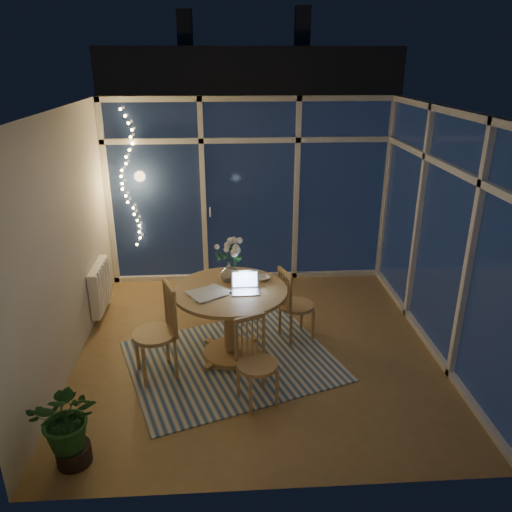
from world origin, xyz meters
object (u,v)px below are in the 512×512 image
dining_table (231,324)px  chair_left (154,332)px  laptop (246,283)px  flower_vase (229,272)px  chair_right (297,304)px  potted_plant (69,424)px  chair_front (257,363)px

dining_table → chair_left: bearing=-158.8°
laptop → flower_vase: 0.34m
chair_left → laptop: size_ratio=3.50×
chair_right → laptop: (-0.60, -0.42, 0.47)m
chair_left → potted_plant: bearing=-45.7°
flower_vase → potted_plant: size_ratio=0.28×
chair_right → laptop: laptop is taller
chair_left → chair_right: bearing=91.2°
laptop → potted_plant: laptop is taller
dining_table → potted_plant: dining_table is taller
chair_right → chair_front: 1.25m
dining_table → laptop: laptop is taller
flower_vase → chair_front: bearing=-76.8°
chair_right → dining_table: bearing=94.7°
dining_table → flower_vase: bearing=91.8°
chair_left → laptop: laptop is taller
chair_left → flower_vase: size_ratio=4.81×
chair_front → potted_plant: size_ratio=1.14×
chair_left → chair_front: chair_left is taller
chair_left → dining_table: bearing=89.8°
dining_table → flower_vase: size_ratio=5.70×
chair_front → flower_vase: 1.15m
laptop → dining_table: bearing=152.1°
chair_front → laptop: (-0.07, 0.72, 0.49)m
flower_vase → dining_table: bearing=-88.2°
chair_front → flower_vase: flower_vase is taller
laptop → chair_front: bearing=-85.2°
chair_left → chair_front: size_ratio=1.17×
chair_front → laptop: 0.87m
dining_table → chair_right: chair_right is taller
laptop → flower_vase: bearing=118.1°
dining_table → laptop: size_ratio=4.14×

